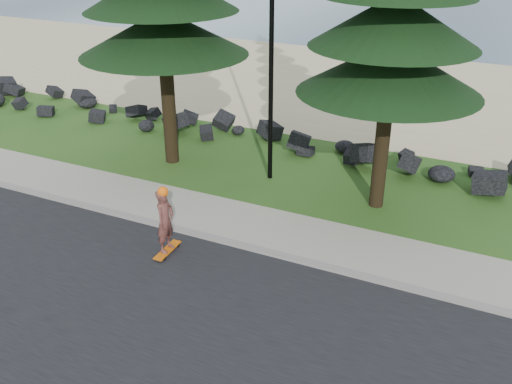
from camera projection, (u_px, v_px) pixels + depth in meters
ground at (221, 222)px, 15.37m from camera, size 160.00×160.00×0.00m
road at (116, 319)px, 11.72m from camera, size 160.00×7.00×0.02m
kerb at (204, 236)px, 14.61m from camera, size 160.00×0.20×0.10m
sidewalk at (225, 218)px, 15.51m from camera, size 160.00×2.00×0.08m
beach_sand at (367, 87)px, 27.09m from camera, size 160.00×15.00×0.01m
seawall_boulders at (298, 151)px, 19.90m from camera, size 60.00×2.40×1.10m
lamp_post at (271, 45)px, 16.12m from camera, size 0.25×0.14×8.14m
skateboarder at (165, 221)px, 13.58m from camera, size 0.41×0.97×1.79m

